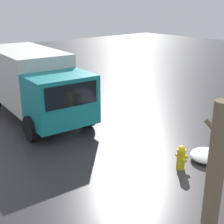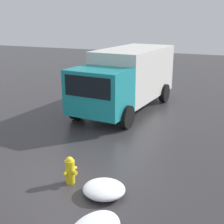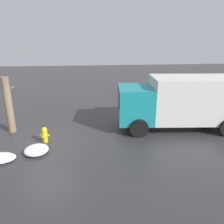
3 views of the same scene
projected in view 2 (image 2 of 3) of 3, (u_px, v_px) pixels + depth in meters
name	position (u px, v px, depth m)	size (l,w,h in m)	color
ground_plane	(71.00, 183.00, 8.04)	(60.00, 60.00, 0.00)	#333033
fire_hydrant	(70.00, 170.00, 7.93)	(0.45, 0.35, 0.73)	yellow
delivery_truck	(127.00, 77.00, 14.07)	(6.65, 3.00, 2.70)	teal
snow_pile_curbside	(104.00, 189.00, 7.46)	(0.98, 1.03, 0.30)	white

